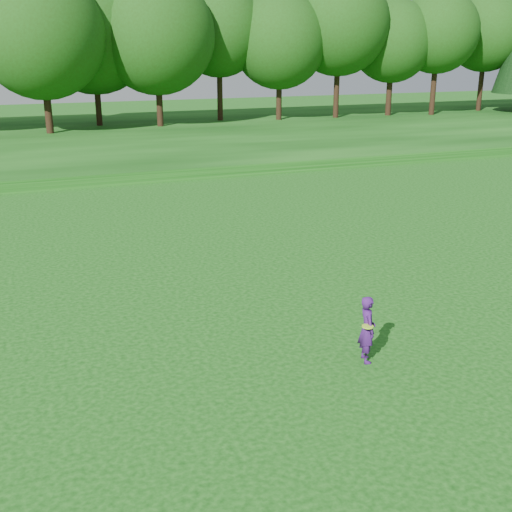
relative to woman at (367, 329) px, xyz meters
name	(u,v)px	position (x,y,z in m)	size (l,w,h in m)	color
ground	(248,348)	(-2.17, 1.53, -0.75)	(140.00, 140.00, 0.00)	#0D3F0C
berm	(75,140)	(-2.17, 35.53, -0.45)	(130.00, 30.00, 0.60)	#0D3F0C
walking_path	(108,182)	(-2.17, 21.53, -0.73)	(130.00, 1.60, 0.04)	gray
treeline	(59,23)	(-2.17, 39.53, 7.35)	(104.00, 7.00, 15.00)	#1D430F
woman	(367,329)	(0.00, 0.00, 0.00)	(0.47, 0.62, 1.50)	#421665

